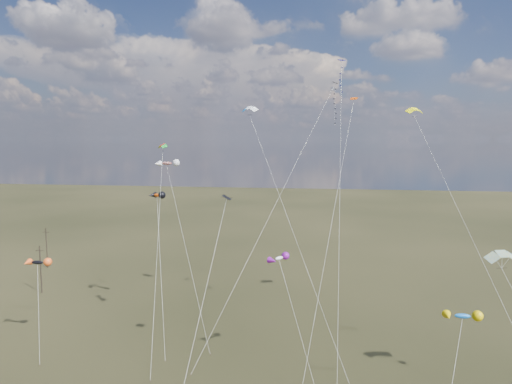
# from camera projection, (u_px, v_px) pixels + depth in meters

# --- Properties ---
(utility_pole_near) EXTENTS (1.40, 0.20, 8.00)m
(utility_pole_near) POSITION_uv_depth(u_px,v_px,m) (41.00, 269.00, 75.74)
(utility_pole_near) COLOR black
(utility_pole_near) RESTS_ON ground
(utility_pole_far) EXTENTS (1.40, 0.20, 8.00)m
(utility_pole_far) POSITION_uv_depth(u_px,v_px,m) (47.00, 248.00, 90.66)
(utility_pole_far) COLOR black
(utility_pole_far) RESTS_ON ground
(diamond_black_high) EXTENTS (15.98, 23.57, 33.84)m
(diamond_black_high) POSITION_uv_depth(u_px,v_px,m) (328.00, 117.00, 65.26)
(diamond_black_high) COLOR black
(diamond_black_high) RESTS_ON ground
(diamond_navy_tall) EXTENTS (1.20, 20.24, 35.71)m
(diamond_navy_tall) POSITION_uv_depth(u_px,v_px,m) (341.00, 97.00, 56.98)
(diamond_navy_tall) COLOR #0C0C51
(diamond_navy_tall) RESTS_ON ground
(diamond_black_mid) EXTENTS (2.30, 15.93, 19.57)m
(diamond_black_mid) POSITION_uv_depth(u_px,v_px,m) (215.00, 248.00, 45.87)
(diamond_black_mid) COLOR black
(diamond_black_mid) RESTS_ON ground
(diamond_orange_center) EXTENTS (6.20, 18.64, 30.77)m
(diamond_orange_center) POSITION_uv_depth(u_px,v_px,m) (340.00, 176.00, 52.74)
(diamond_orange_center) COLOR #C23E00
(diamond_orange_center) RESTS_ON ground
(parafoil_yellow) EXTENTS (12.23, 16.48, 30.14)m
(parafoil_yellow) POSITION_uv_depth(u_px,v_px,m) (415.00, 110.00, 60.89)
(parafoil_yellow) COLOR #F5F008
(parafoil_yellow) RESTS_ON ground
(parafoil_blue_white) EXTENTS (15.01, 20.14, 30.58)m
(parafoil_blue_white) POSITION_uv_depth(u_px,v_px,m) (250.00, 109.00, 64.37)
(parafoil_blue_white) COLOR blue
(parafoil_blue_white) RESTS_ON ground
(parafoil_striped) EXTENTS (6.86, 9.52, 15.27)m
(parafoil_striped) POSITION_uv_depth(u_px,v_px,m) (503.00, 254.00, 44.05)
(parafoil_striped) COLOR gold
(parafoil_striped) RESTS_ON ground
(parafoil_tricolor) EXTENTS (4.84, 17.01, 25.27)m
(parafoil_tricolor) POSITION_uv_depth(u_px,v_px,m) (162.00, 147.00, 61.58)
(parafoil_tricolor) COLOR #CBD10D
(parafoil_tricolor) RESTS_ON ground
(novelty_black_orange) EXTENTS (5.26, 6.55, 10.85)m
(novelty_black_orange) POSITION_uv_depth(u_px,v_px,m) (37.00, 263.00, 56.80)
(novelty_black_orange) COLOR black
(novelty_black_orange) RESTS_ON ground
(novelty_orange_black) EXTENTS (5.56, 10.83, 18.71)m
(novelty_orange_black) POSITION_uv_depth(u_px,v_px,m) (157.00, 196.00, 60.53)
(novelty_orange_black) COLOR #EF5008
(novelty_orange_black) RESTS_ON ground
(novelty_white_purple) EXTENTS (5.86, 8.29, 13.05)m
(novelty_white_purple) POSITION_uv_depth(u_px,v_px,m) (279.00, 259.00, 49.95)
(novelty_white_purple) COLOR white
(novelty_white_purple) RESTS_ON ground
(novelty_redwhite_stripe) EXTENTS (10.60, 11.74, 22.76)m
(novelty_redwhite_stripe) POSITION_uv_depth(u_px,v_px,m) (167.00, 164.00, 63.15)
(novelty_redwhite_stripe) COLOR red
(novelty_redwhite_stripe) RESTS_ON ground
(novelty_blue_yellow) EXTENTS (5.09, 8.61, 11.72)m
(novelty_blue_yellow) POSITION_uv_depth(u_px,v_px,m) (463.00, 317.00, 37.05)
(novelty_blue_yellow) COLOR blue
(novelty_blue_yellow) RESTS_ON ground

